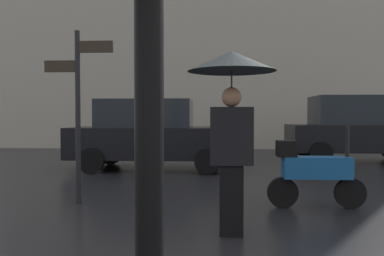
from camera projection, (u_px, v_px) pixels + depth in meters
The scene contains 6 objects.
pedestrian_with_umbrella at pixel (232, 92), 4.49m from camera, with size 1.01×1.01×2.11m.
parked_scooter at pixel (313, 171), 5.88m from camera, with size 1.45×0.32×1.23m.
parked_car_left at pixel (356, 129), 11.83m from camera, with size 4.11×1.88×1.97m.
parked_car_right at pixel (152, 134), 10.22m from camera, with size 4.26×1.99×1.79m.
street_signpost at pixel (78, 99), 6.16m from camera, with size 1.08×0.08×2.70m.
building_block at pixel (211, 1), 17.79m from camera, with size 19.13×2.98×13.14m, color #B2A893.
Camera 1 is at (0.06, -2.08, 1.38)m, focal length 36.97 mm.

